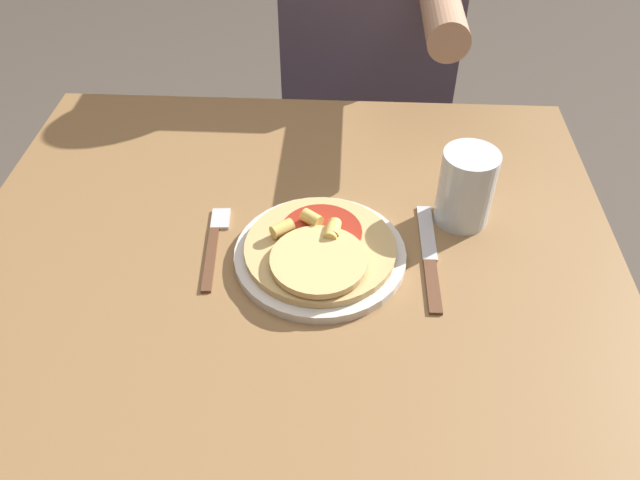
% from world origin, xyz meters
% --- Properties ---
extents(dining_table, '(0.97, 0.89, 0.73)m').
position_xyz_m(dining_table, '(0.00, 0.00, 0.61)').
color(dining_table, olive).
rests_on(dining_table, ground_plane).
extents(plate, '(0.25, 0.25, 0.01)m').
position_xyz_m(plate, '(0.05, -0.00, 0.73)').
color(plate, silver).
rests_on(plate, dining_table).
extents(pizza, '(0.22, 0.22, 0.04)m').
position_xyz_m(pizza, '(0.05, -0.01, 0.75)').
color(pizza, tan).
rests_on(pizza, plate).
extents(fork, '(0.03, 0.18, 0.00)m').
position_xyz_m(fork, '(-0.11, 0.02, 0.73)').
color(fork, brown).
rests_on(fork, dining_table).
extents(knife, '(0.02, 0.22, 0.00)m').
position_xyz_m(knife, '(0.20, 0.01, 0.73)').
color(knife, brown).
rests_on(knife, dining_table).
extents(drinking_glass, '(0.08, 0.08, 0.12)m').
position_xyz_m(drinking_glass, '(0.26, 0.10, 0.79)').
color(drinking_glass, silver).
rests_on(drinking_glass, dining_table).
extents(person_diner, '(0.38, 0.52, 1.23)m').
position_xyz_m(person_diner, '(0.12, 0.70, 0.72)').
color(person_diner, '#2D2D38').
rests_on(person_diner, ground_plane).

